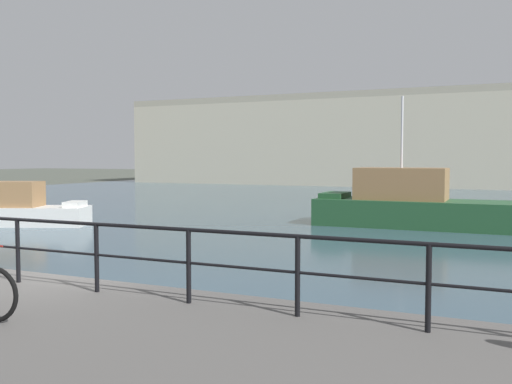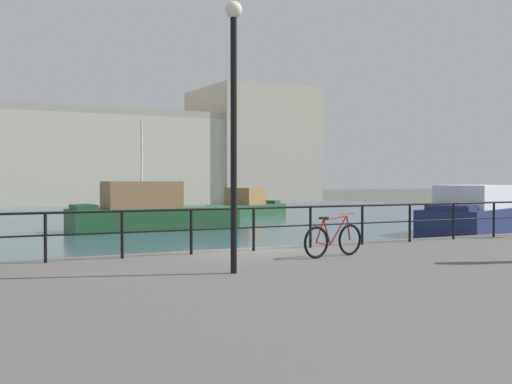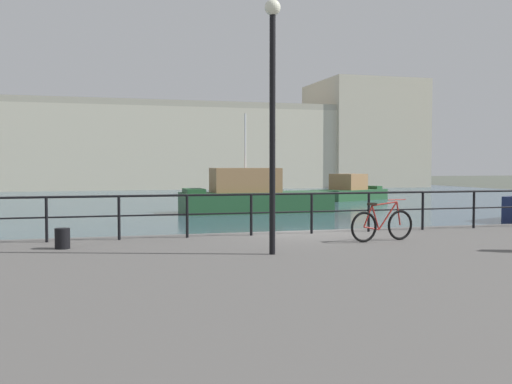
{
  "view_description": "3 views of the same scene",
  "coord_description": "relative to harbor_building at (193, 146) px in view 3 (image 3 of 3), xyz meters",
  "views": [
    {
      "loc": [
        7.41,
        -7.62,
        3.0
      ],
      "look_at": [
        1.66,
        5.1,
        2.17
      ],
      "focal_mm": 39.88,
      "sensor_mm": 36.0,
      "label": 1
    },
    {
      "loc": [
        -7.36,
        -14.89,
        2.71
      ],
      "look_at": [
        1.93,
        2.88,
        2.3
      ],
      "focal_mm": 45.72,
      "sensor_mm": 36.0,
      "label": 2
    },
    {
      "loc": [
        -5.62,
        -15.25,
        2.72
      ],
      "look_at": [
        -0.61,
        2.62,
        1.89
      ],
      "focal_mm": 41.55,
      "sensor_mm": 36.0,
      "label": 3
    }
  ],
  "objects": [
    {
      "name": "ground_plane",
      "position": [
        -6.37,
        -55.78,
        -5.1
      ],
      "size": [
        240.0,
        240.0,
        0.0
      ],
      "primitive_type": "plane",
      "color": "#4C5147"
    },
    {
      "name": "water_basin",
      "position": [
        -6.37,
        -25.58,
        -5.1
      ],
      "size": [
        80.0,
        60.0,
        0.01
      ],
      "primitive_type": "cube",
      "color": "#385160",
      "rests_on": "ground_plane"
    },
    {
      "name": "quay_promenade",
      "position": [
        -6.37,
        -62.28,
        -4.63
      ],
      "size": [
        56.0,
        13.0,
        0.94
      ],
      "primitive_type": "cube",
      "color": "#565451",
      "rests_on": "ground_plane"
    },
    {
      "name": "harbor_building",
      "position": [
        0.0,
        0.0,
        0.0
      ],
      "size": [
        70.27,
        12.67,
        13.46
      ],
      "color": "beige",
      "rests_on": "ground_plane"
    },
    {
      "name": "moored_red_daysailer",
      "position": [
        7.75,
        -28.12,
        -4.38
      ],
      "size": [
        6.65,
        5.18,
        2.05
      ],
      "rotation": [
        0.0,
        0.0,
        0.45
      ],
      "color": "#23512D",
      "rests_on": "water_basin"
    },
    {
      "name": "moored_small_launch",
      "position": [
        -2.97,
        -38.15,
        -4.13
      ],
      "size": [
        8.68,
        2.75,
        5.69
      ],
      "rotation": [
        0.0,
        0.0,
        3.15
      ],
      "color": "#23512D",
      "rests_on": "water_basin"
    },
    {
      "name": "quay_railing",
      "position": [
        -8.04,
        -56.53,
        -3.43
      ],
      "size": [
        23.08,
        0.07,
        1.08
      ],
      "color": "black",
      "rests_on": "quay_promenade"
    },
    {
      "name": "parked_bicycle",
      "position": [
        -5.37,
        -58.46,
        -3.78
      ],
      "size": [
        1.75,
        0.36,
        0.98
      ],
      "rotation": [
        0.0,
        0.0,
        0.17
      ],
      "color": "black",
      "rests_on": "quay_promenade"
    },
    {
      "name": "mooring_bollard",
      "position": [
        -12.57,
        -57.74,
        -3.94
      ],
      "size": [
        0.32,
        0.32,
        0.44
      ],
      "primitive_type": "cylinder",
      "color": "black",
      "rests_on": "quay_promenade"
    },
    {
      "name": "quay_lamp_post",
      "position": [
        -8.47,
        -59.72,
        -0.96
      ],
      "size": [
        0.32,
        0.32,
        5.07
      ],
      "color": "black",
      "rests_on": "quay_promenade"
    }
  ]
}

